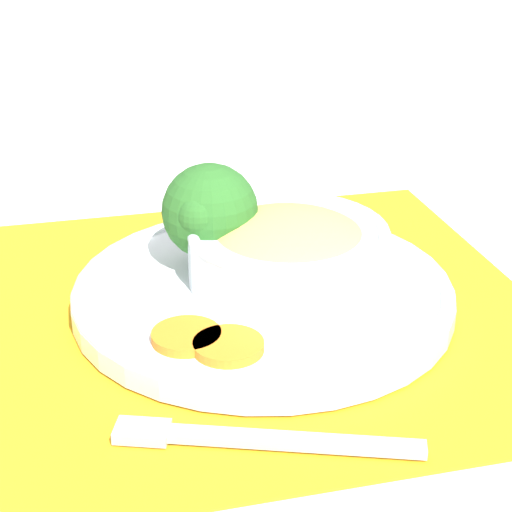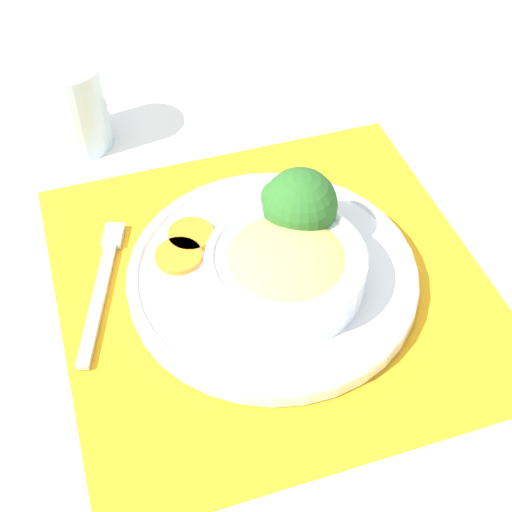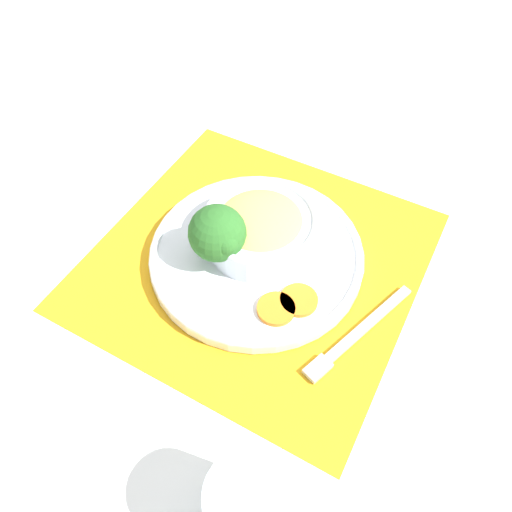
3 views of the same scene
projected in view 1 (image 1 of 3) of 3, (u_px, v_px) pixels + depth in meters
name	position (u px, v px, depth m)	size (l,w,h in m)	color
ground_plane	(263.00, 309.00, 0.66)	(4.00, 4.00, 0.00)	white
placemat	(263.00, 307.00, 0.66)	(0.47, 0.47, 0.00)	orange
plate	(263.00, 292.00, 0.65)	(0.29, 0.29, 0.02)	silver
bowl	(288.00, 248.00, 0.65)	(0.15, 0.15, 0.05)	silver
broccoli_floret	(210.00, 212.00, 0.65)	(0.07, 0.07, 0.09)	#759E51
carrot_slice_near	(186.00, 336.00, 0.57)	(0.05, 0.05, 0.01)	orange
carrot_slice_middle	(228.00, 346.00, 0.56)	(0.05, 0.05, 0.01)	orange
fork	(236.00, 438.00, 0.50)	(0.05, 0.18, 0.01)	#B7B7BC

